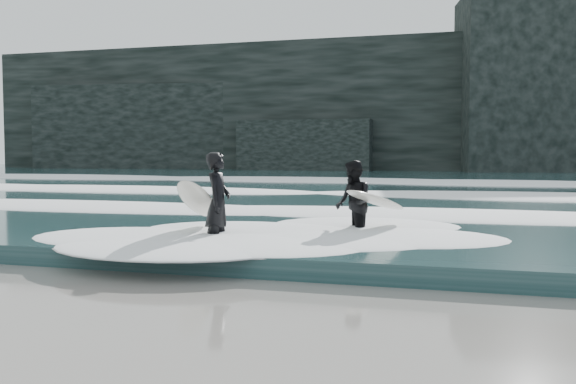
% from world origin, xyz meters
% --- Properties ---
extents(ground, '(120.00, 120.00, 0.00)m').
position_xyz_m(ground, '(0.00, 0.00, 0.00)').
color(ground, '#706D55').
rests_on(ground, ground).
extents(sea, '(90.00, 52.00, 0.30)m').
position_xyz_m(sea, '(0.00, 29.00, 0.15)').
color(sea, '#1E3C3D').
rests_on(sea, ground).
extents(headland, '(70.00, 9.00, 10.00)m').
position_xyz_m(headland, '(0.00, 46.00, 5.00)').
color(headland, black).
rests_on(headland, ground).
extents(foam_near, '(60.00, 3.20, 0.20)m').
position_xyz_m(foam_near, '(0.00, 9.00, 0.40)').
color(foam_near, white).
rests_on(foam_near, sea).
extents(foam_mid, '(60.00, 4.00, 0.24)m').
position_xyz_m(foam_mid, '(0.00, 16.00, 0.42)').
color(foam_mid, white).
rests_on(foam_mid, sea).
extents(foam_far, '(60.00, 4.80, 0.30)m').
position_xyz_m(foam_far, '(0.00, 25.00, 0.45)').
color(foam_far, white).
rests_on(foam_far, sea).
extents(surfer_left, '(1.09, 1.97, 1.69)m').
position_xyz_m(surfer_left, '(-0.03, 5.02, 0.85)').
color(surfer_left, black).
rests_on(surfer_left, ground).
extents(surfer_right, '(1.42, 2.08, 1.55)m').
position_xyz_m(surfer_right, '(2.15, 6.42, 0.78)').
color(surfer_right, black).
rests_on(surfer_right, ground).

